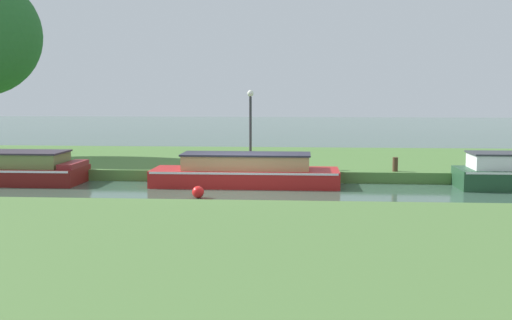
% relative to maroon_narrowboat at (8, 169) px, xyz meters
% --- Properties ---
extents(ground_plane, '(120.00, 120.00, 0.00)m').
position_rel_maroon_narrowboat_xyz_m(ground_plane, '(8.33, -1.20, -0.50)').
color(ground_plane, '#3C5C4A').
extents(riverbank_far, '(72.00, 10.00, 0.40)m').
position_rel_maroon_narrowboat_xyz_m(riverbank_far, '(8.33, 5.80, -0.30)').
color(riverbank_far, '#4C7637').
rests_on(riverbank_far, ground_plane).
extents(riverbank_near, '(72.00, 10.00, 0.40)m').
position_rel_maroon_narrowboat_xyz_m(riverbank_near, '(8.33, -10.20, -0.30)').
color(riverbank_near, '#4F7439').
rests_on(riverbank_near, ground_plane).
extents(maroon_narrowboat, '(5.42, 2.19, 1.14)m').
position_rel_maroon_narrowboat_xyz_m(maroon_narrowboat, '(0.00, 0.00, 0.00)').
color(maroon_narrowboat, maroon).
rests_on(maroon_narrowboat, ground_plane).
extents(red_cruiser, '(6.44, 1.95, 1.13)m').
position_rel_maroon_narrowboat_xyz_m(red_cruiser, '(8.52, -0.00, -0.02)').
color(red_cruiser, '#B01B1B').
rests_on(red_cruiser, ground_plane).
extents(lamp_post, '(0.24, 0.24, 2.91)m').
position_rel_maroon_narrowboat_xyz_m(lamp_post, '(8.52, 2.11, 1.73)').
color(lamp_post, '#333338').
rests_on(lamp_post, riverbank_far).
extents(mooring_post_near, '(0.14, 0.14, 0.51)m').
position_rel_maroon_narrowboat_xyz_m(mooring_post_near, '(0.88, 1.18, 0.15)').
color(mooring_post_near, '#50361F').
rests_on(mooring_post_near, riverbank_far).
extents(mooring_post_far, '(0.19, 0.19, 0.51)m').
position_rel_maroon_narrowboat_xyz_m(mooring_post_far, '(13.80, 1.18, 0.15)').
color(mooring_post_far, '#473120').
rests_on(mooring_post_far, riverbank_far).
extents(channel_buoy, '(0.37, 0.37, 0.37)m').
position_rel_maroon_narrowboat_xyz_m(channel_buoy, '(7.30, -2.66, -0.32)').
color(channel_buoy, red).
rests_on(channel_buoy, ground_plane).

